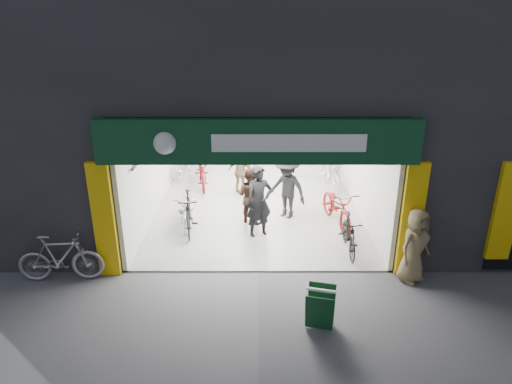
{
  "coord_description": "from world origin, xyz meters",
  "views": [
    {
      "loc": [
        -0.05,
        -8.77,
        5.43
      ],
      "look_at": [
        -0.04,
        1.5,
        1.33
      ],
      "focal_mm": 32.0,
      "sensor_mm": 36.0,
      "label": 1
    }
  ],
  "objects_px": {
    "bike_right_front": "(349,235)",
    "pedestrian_near": "(415,246)",
    "parked_bike": "(60,258)",
    "bike_left_front": "(186,209)",
    "sandwich_board": "(320,307)"
  },
  "relations": [
    {
      "from": "bike_left_front",
      "to": "pedestrian_near",
      "type": "xyz_separation_m",
      "value": [
        5.22,
        -2.78,
        0.37
      ]
    },
    {
      "from": "bike_left_front",
      "to": "pedestrian_near",
      "type": "height_order",
      "value": "pedestrian_near"
    },
    {
      "from": "sandwich_board",
      "to": "bike_left_front",
      "type": "bearing_deg",
      "value": 139.04
    },
    {
      "from": "bike_right_front",
      "to": "parked_bike",
      "type": "bearing_deg",
      "value": -168.4
    },
    {
      "from": "parked_bike",
      "to": "bike_right_front",
      "type": "bearing_deg",
      "value": -83.28
    },
    {
      "from": "parked_bike",
      "to": "bike_left_front",
      "type": "bearing_deg",
      "value": -43.41
    },
    {
      "from": "parked_bike",
      "to": "pedestrian_near",
      "type": "xyz_separation_m",
      "value": [
        7.5,
        -0.0,
        0.29
      ]
    },
    {
      "from": "bike_right_front",
      "to": "pedestrian_near",
      "type": "xyz_separation_m",
      "value": [
        1.12,
        -1.21,
        0.36
      ]
    },
    {
      "from": "bike_right_front",
      "to": "pedestrian_near",
      "type": "height_order",
      "value": "pedestrian_near"
    },
    {
      "from": "bike_right_front",
      "to": "sandwich_board",
      "type": "xyz_separation_m",
      "value": [
        -1.05,
        -2.79,
        -0.04
      ]
    },
    {
      "from": "bike_right_front",
      "to": "bike_left_front",
      "type": "bearing_deg",
      "value": 159.94
    },
    {
      "from": "bike_left_front",
      "to": "pedestrian_near",
      "type": "relative_size",
      "value": 1.05
    },
    {
      "from": "pedestrian_near",
      "to": "parked_bike",
      "type": "bearing_deg",
      "value": 144.28
    },
    {
      "from": "bike_right_front",
      "to": "parked_bike",
      "type": "relative_size",
      "value": 0.87
    },
    {
      "from": "bike_left_front",
      "to": "parked_bike",
      "type": "distance_m",
      "value": 3.59
    }
  ]
}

